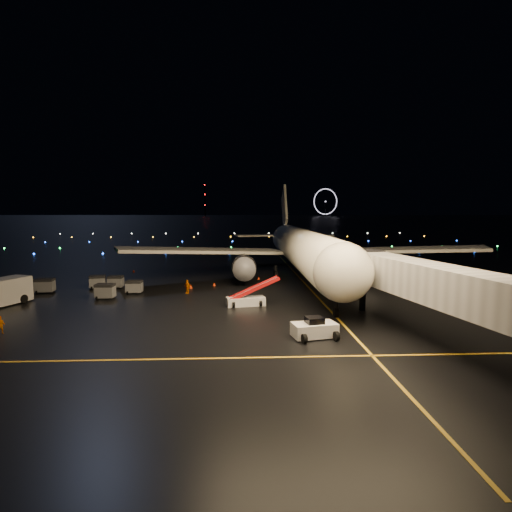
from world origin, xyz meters
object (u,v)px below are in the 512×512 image
object	(u,v)px
baggage_cart_1	(134,287)
baggage_cart_3	(98,282)
pushback_tug	(314,327)
belt_loader	(246,292)
crew_b	(0,325)
baggage_cart_4	(45,286)
crew_c	(187,287)
baggage_cart_0	(116,282)
baggage_cart_2	(105,291)
airliner	(300,227)

from	to	relation	value
baggage_cart_1	baggage_cart_3	xyz separation A→B (m)	(-5.96, 3.71, 0.06)
pushback_tug	belt_loader	bearing A→B (deg)	103.75
baggage_cart_3	crew_b	bearing A→B (deg)	-107.87
baggage_cart_1	baggage_cart_3	size ratio (longest dim) A/B	0.94
baggage_cart_3	baggage_cart_4	xyz separation A→B (m)	(-5.82, -2.81, 0.05)
pushback_tug	crew_b	distance (m)	27.29
belt_loader	baggage_cart_1	size ratio (longest dim) A/B	3.22
crew_c	baggage_cart_0	distance (m)	11.21
crew_b	baggage_cart_4	size ratio (longest dim) A/B	0.72
baggage_cart_4	crew_c	bearing A→B (deg)	-9.03
belt_loader	baggage_cart_0	distance (m)	21.10
baggage_cart_1	baggage_cart_2	distance (m)	4.12
baggage_cart_0	baggage_cart_3	bearing A→B (deg)	-176.77
baggage_cart_4	pushback_tug	bearing A→B (deg)	-37.49
airliner	baggage_cart_2	xyz separation A→B (m)	(-26.25, -15.11, -7.20)
airliner	crew_c	distance (m)	21.95
belt_loader	baggage_cart_1	bearing A→B (deg)	143.22
baggage_cart_1	crew_c	bearing A→B (deg)	-1.50
pushback_tug	crew_b	world-z (taller)	pushback_tug
crew_c	baggage_cart_2	distance (m)	10.00
baggage_cart_1	baggage_cart_4	xyz separation A→B (m)	(-11.78, 0.89, 0.10)
baggage_cart_0	baggage_cart_4	distance (m)	8.76
belt_loader	baggage_cart_3	bearing A→B (deg)	141.77
crew_c	baggage_cart_2	size ratio (longest dim) A/B	0.82
crew_b	baggage_cart_3	world-z (taller)	baggage_cart_3
airliner	crew_b	size ratio (longest dim) A/B	36.04
baggage_cart_1	baggage_cart_2	bearing A→B (deg)	-130.17
crew_c	baggage_cart_1	distance (m)	6.89
airliner	baggage_cart_2	bearing A→B (deg)	-149.64
crew_b	baggage_cart_0	world-z (taller)	baggage_cart_0
pushback_tug	baggage_cart_4	bearing A→B (deg)	136.10
crew_c	baggage_cart_3	xyz separation A→B (m)	(-12.85, 4.03, 0.00)
baggage_cart_0	airliner	bearing A→B (deg)	17.05
airliner	baggage_cart_0	xyz separation A→B (m)	(-27.06, -8.19, -7.28)
pushback_tug	crew_b	xyz separation A→B (m)	(-27.20, 2.22, -0.09)
baggage_cart_2	crew_b	bearing A→B (deg)	-106.53
airliner	crew_b	distance (m)	42.85
belt_loader	crew_c	distance (m)	10.27
airliner	baggage_cart_4	distance (m)	37.71
airliner	pushback_tug	distance (m)	32.13
baggage_cart_1	baggage_cart_4	size ratio (longest dim) A/B	0.89
baggage_cart_1	airliner	bearing A→B (deg)	28.25
crew_c	baggage_cart_0	size ratio (longest dim) A/B	0.90
belt_loader	baggage_cart_0	world-z (taller)	belt_loader
belt_loader	baggage_cart_4	world-z (taller)	belt_loader
pushback_tug	crew_b	bearing A→B (deg)	163.65
airliner	crew_c	bearing A→B (deg)	-143.00
airliner	baggage_cart_0	distance (m)	29.19
baggage_cart_3	belt_loader	bearing A→B (deg)	-42.80
crew_b	baggage_cart_2	bearing A→B (deg)	59.55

